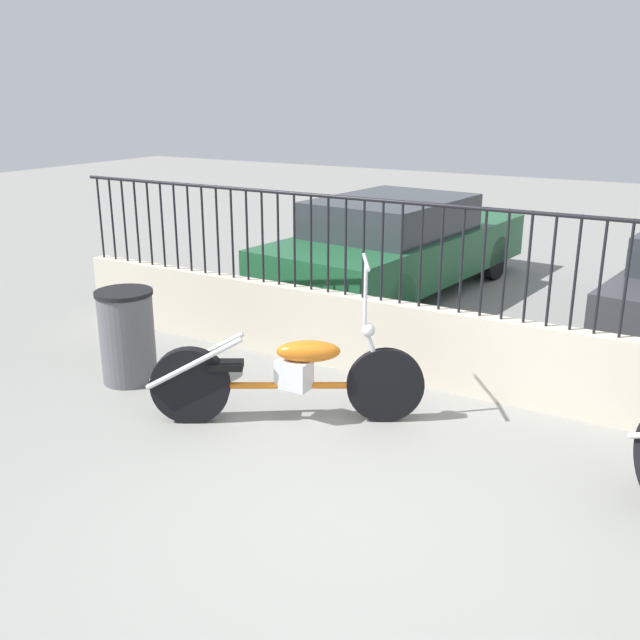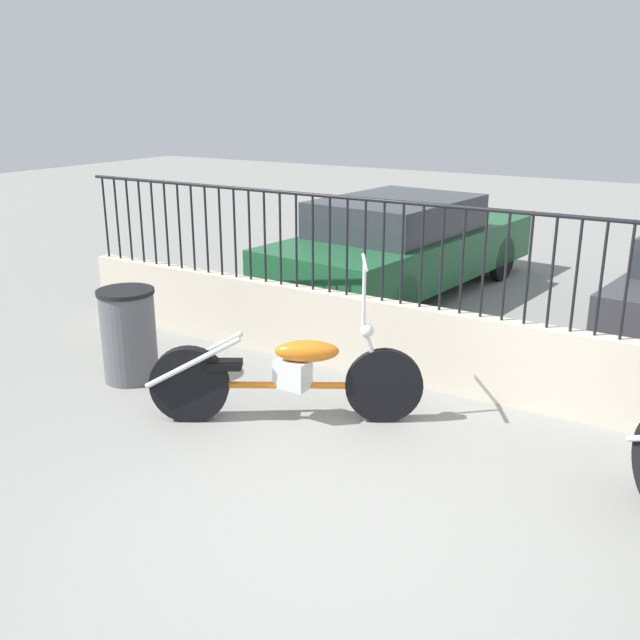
{
  "view_description": "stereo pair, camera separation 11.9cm",
  "coord_description": "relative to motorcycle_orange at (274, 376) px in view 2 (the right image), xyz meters",
  "views": [
    {
      "loc": [
        1.9,
        -3.51,
        2.63
      ],
      "look_at": [
        -1.13,
        1.69,
        0.7
      ],
      "focal_mm": 40.0,
      "sensor_mm": 36.0,
      "label": 1
    },
    {
      "loc": [
        2.01,
        -3.45,
        2.63
      ],
      "look_at": [
        -1.13,
        1.69,
        0.7
      ],
      "focal_mm": 40.0,
      "sensor_mm": 36.0,
      "label": 2
    }
  ],
  "objects": [
    {
      "name": "ground_plane",
      "position": [
        1.16,
        -0.99,
        -0.41
      ],
      "size": [
        40.0,
        40.0,
        0.0
      ],
      "primitive_type": "plane",
      "color": "gray"
    },
    {
      "name": "low_wall",
      "position": [
        1.16,
        1.38,
        -0.03
      ],
      "size": [
        9.23,
        0.18,
        0.75
      ],
      "color": "beige",
      "rests_on": "ground_plane"
    },
    {
      "name": "fence_railing",
      "position": [
        1.16,
        1.38,
        0.97
      ],
      "size": [
        9.23,
        0.04,
        0.96
      ],
      "color": "black",
      "rests_on": "low_wall"
    },
    {
      "name": "motorcycle_orange",
      "position": [
        0.0,
        0.0,
        0.0
      ],
      "size": [
        2.03,
        1.27,
        1.39
      ],
      "rotation": [
        0.0,
        0.0,
        0.53
      ],
      "color": "black",
      "rests_on": "ground_plane"
    },
    {
      "name": "trash_bin",
      "position": [
        -1.69,
        0.04,
        0.04
      ],
      "size": [
        0.53,
        0.53,
        0.89
      ],
      "color": "#56565B",
      "rests_on": "ground_plane"
    },
    {
      "name": "car_green",
      "position": [
        -0.83,
        4.23,
        0.26
      ],
      "size": [
        2.23,
        4.66,
        1.31
      ],
      "rotation": [
        0.0,
        0.0,
        1.46
      ],
      "color": "black",
      "rests_on": "ground_plane"
    }
  ]
}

